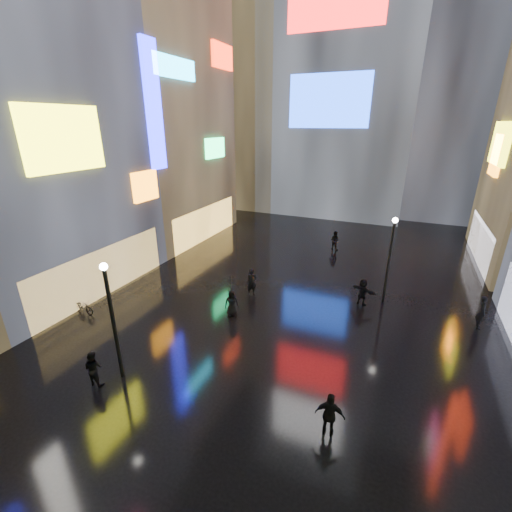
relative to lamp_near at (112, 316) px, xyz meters
The scene contains 17 objects.
ground 12.65m from the lamp_near, 67.49° to the left, with size 140.00×140.00×0.00m, color black.
building_left_mid 15.40m from the lamp_near, 154.49° to the left, with size 10.28×12.70×24.00m.
building_left_far 22.21m from the lamp_near, 122.97° to the left, with size 10.28×12.00×22.00m.
tower_main 39.73m from the lamp_near, 87.23° to the left, with size 16.00×14.20×42.00m.
tower_flank_right 42.21m from the lamp_near, 69.85° to the left, with size 12.00×12.00×34.00m, color black.
tower_flank_left 36.07m from the lamp_near, 105.55° to the left, with size 10.00×10.00×26.00m, color black.
lamp_near is the anchor object (origin of this frame).
lamp_far 14.77m from the lamp_near, 49.40° to the left, with size 0.30×0.30×5.20m.
pedestrian_1 2.39m from the lamp_near, 130.53° to the right, with size 0.76×0.59×1.56m, color black.
pedestrian_3 8.90m from the lamp_near, ahead, with size 1.00×0.42×1.71m, color black.
pedestrian_4 6.91m from the lamp_near, 72.24° to the left, with size 0.75×0.49×1.54m, color black.
pedestrian_5 13.58m from the lamp_near, 50.93° to the left, with size 1.49×0.47×1.61m, color black.
pedestrian_6 9.33m from the lamp_near, 77.10° to the left, with size 0.63×0.41×1.72m, color black.
pedestrian_7 19.89m from the lamp_near, 75.17° to the left, with size 0.78×0.61×1.61m, color black.
umbrella_2 6.63m from the lamp_near, 72.24° to the left, with size 0.96×0.98×0.88m, color black.
bicycle 7.04m from the lamp_near, 151.74° to the left, with size 0.54×1.55×0.81m, color black.
pedestrian_8 17.82m from the lamp_near, 35.51° to the left, with size 0.66×0.44×1.82m, color black.
Camera 1 is at (5.14, 0.20, 10.04)m, focal length 24.00 mm.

